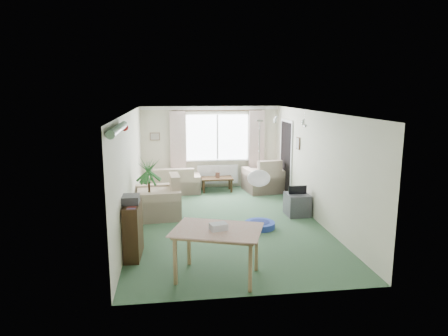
{
  "coord_description": "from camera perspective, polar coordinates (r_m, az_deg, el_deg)",
  "views": [
    {
      "loc": [
        -1.17,
        -8.3,
        2.83
      ],
      "look_at": [
        0.0,
        0.3,
        1.15
      ],
      "focal_mm": 32.0,
      "sensor_mm": 36.0,
      "label": 1
    }
  ],
  "objects": [
    {
      "name": "wall_picture_right",
      "position": [
        10.08,
        10.54,
        3.48
      ],
      "size": [
        0.03,
        0.24,
        0.3
      ],
      "primitive_type": "cube",
      "color": "brown"
    },
    {
      "name": "armchair_left",
      "position": [
        9.22,
        -9.57,
        -3.95
      ],
      "size": [
        1.09,
        1.14,
        0.96
      ],
      "primitive_type": "cube",
      "rotation": [
        0.0,
        0.0,
        -1.5
      ],
      "color": "beige",
      "rests_on": "ground"
    },
    {
      "name": "houseplant",
      "position": [
        8.86,
        -10.64,
        -3.12
      ],
      "size": [
        0.8,
        0.8,
        1.4
      ],
      "primitive_type": "cylinder",
      "rotation": [
        0.0,
        0.0,
        -0.43
      ],
      "color": "#216335",
      "rests_on": "ground"
    },
    {
      "name": "photo_frame",
      "position": [
        11.32,
        -0.92,
        -1.03
      ],
      "size": [
        0.12,
        0.06,
        0.16
      ],
      "primitive_type": "cube",
      "rotation": [
        0.0,
        0.0,
        -0.35
      ],
      "color": "brown",
      "rests_on": "coffee_table"
    },
    {
      "name": "window",
      "position": [
        11.68,
        -0.96,
        4.42
      ],
      "size": [
        1.8,
        0.03,
        1.3
      ],
      "primitive_type": "cube",
      "color": "white"
    },
    {
      "name": "curtain_rod",
      "position": [
        11.54,
        -0.93,
        8.18
      ],
      "size": [
        2.6,
        0.03,
        0.03
      ],
      "primitive_type": "cube",
      "color": "black"
    },
    {
      "name": "gift_box",
      "position": [
        6.04,
        -0.8,
        -8.47
      ],
      "size": [
        0.29,
        0.24,
        0.12
      ],
      "primitive_type": "cube",
      "rotation": [
        0.0,
        0.0,
        0.25
      ],
      "color": "silver",
      "rests_on": "dining_table"
    },
    {
      "name": "coffee_table",
      "position": [
        11.43,
        -1.02,
        -2.35
      ],
      "size": [
        0.89,
        0.5,
        0.4
      ],
      "primitive_type": "cube",
      "rotation": [
        0.0,
        0.0,
        0.0
      ],
      "color": "black",
      "rests_on": "ground"
    },
    {
      "name": "dining_table",
      "position": [
        6.24,
        -0.95,
        -12.18
      ],
      "size": [
        1.41,
        1.17,
        0.76
      ],
      "primitive_type": "cube",
      "rotation": [
        0.0,
        0.0,
        -0.34
      ],
      "color": "tan",
      "rests_on": "ground"
    },
    {
      "name": "doorway",
      "position": [
        11.11,
        8.87,
        1.35
      ],
      "size": [
        0.03,
        0.95,
        2.0
      ],
      "primitive_type": "cube",
      "color": "black"
    },
    {
      "name": "ground",
      "position": [
        8.84,
        0.26,
        -7.71
      ],
      "size": [
        6.5,
        6.5,
        0.0
      ],
      "primitive_type": "plane",
      "color": "#325338"
    },
    {
      "name": "sofa",
      "position": [
        11.32,
        -7.21,
        -1.69
      ],
      "size": [
        1.48,
        0.79,
        0.74
      ],
      "primitive_type": "cube",
      "rotation": [
        0.0,
        0.0,
        3.14
      ],
      "color": "beige",
      "rests_on": "ground"
    },
    {
      "name": "bauble_cluster_a",
      "position": [
        9.54,
        7.33,
        7.21
      ],
      "size": [
        0.2,
        0.2,
        0.2
      ],
      "primitive_type": "sphere",
      "color": "silver"
    },
    {
      "name": "radiator",
      "position": [
        11.82,
        -0.92,
        -0.91
      ],
      "size": [
        1.2,
        0.1,
        0.55
      ],
      "primitive_type": "cube",
      "color": "white"
    },
    {
      "name": "wall_picture_back",
      "position": [
        11.6,
        -9.85,
        4.47
      ],
      "size": [
        0.28,
        0.03,
        0.22
      ],
      "primitive_type": "cube",
      "color": "brown"
    },
    {
      "name": "bookshelf",
      "position": [
        7.12,
        -12.86,
        -8.65
      ],
      "size": [
        0.29,
        0.78,
        0.94
      ],
      "primitive_type": "cube",
      "rotation": [
        0.0,
        0.0,
        -0.04
      ],
      "color": "black",
      "rests_on": "ground"
    },
    {
      "name": "pendant_lamp",
      "position": [
        6.3,
        4.99,
        -1.46
      ],
      "size": [
        0.36,
        0.36,
        0.36
      ],
      "primitive_type": "sphere",
      "color": "white"
    },
    {
      "name": "bauble_cluster_b",
      "position": [
        8.48,
        11.41,
        6.62
      ],
      "size": [
        0.2,
        0.2,
        0.2
      ],
      "primitive_type": "sphere",
      "color": "silver"
    },
    {
      "name": "armchair_corner",
      "position": [
        11.46,
        5.77,
        -0.96
      ],
      "size": [
        1.19,
        1.15,
        0.95
      ],
      "primitive_type": "cube",
      "rotation": [
        0.0,
        0.0,
        3.29
      ],
      "color": "beige",
      "rests_on": "ground"
    },
    {
      "name": "tv_cube",
      "position": [
        9.4,
        10.39,
        -5.15
      ],
      "size": [
        0.52,
        0.57,
        0.51
      ],
      "primitive_type": "cube",
      "rotation": [
        0.0,
        0.0,
        0.02
      ],
      "color": "#36353A",
      "rests_on": "ground"
    },
    {
      "name": "hifi_box",
      "position": [
        6.99,
        -13.18,
        -4.4
      ],
      "size": [
        0.28,
        0.35,
        0.14
      ],
      "primitive_type": "cube",
      "rotation": [
        0.0,
        0.0,
        -0.01
      ],
      "color": "#343338",
      "rests_on": "bookshelf"
    },
    {
      "name": "curtain_right",
      "position": [
        11.8,
        4.66,
        3.33
      ],
      "size": [
        0.45,
        0.08,
        2.0
      ],
      "primitive_type": "cube",
      "color": "beige"
    },
    {
      "name": "pet_bed",
      "position": [
        8.49,
        5.12,
        -8.11
      ],
      "size": [
        0.78,
        0.78,
        0.13
      ],
      "primitive_type": "cylinder",
      "rotation": [
        0.0,
        0.0,
        0.26
      ],
      "color": "navy",
      "rests_on": "ground"
    },
    {
      "name": "tinsel_garland",
      "position": [
        6.07,
        -14.9,
        5.4
      ],
      "size": [
        1.6,
        1.6,
        0.12
      ],
      "primitive_type": "cylinder",
      "color": "#196626"
    },
    {
      "name": "curtain_left",
      "position": [
        11.53,
        -6.59,
        3.11
      ],
      "size": [
        0.45,
        0.08,
        2.0
      ],
      "primitive_type": "cube",
      "color": "beige"
    }
  ]
}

